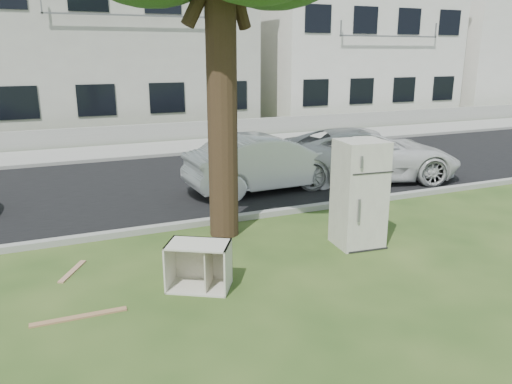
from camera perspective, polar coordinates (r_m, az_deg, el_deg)
name	(u,v)px	position (r m, az deg, el deg)	size (l,w,h in m)	color
ground	(285,266)	(8.19, 3.36, -8.45)	(120.00, 120.00, 0.00)	#284418
road	(186,182)	(13.53, -8.06, 1.19)	(120.00, 7.00, 0.01)	black
kerb_near	(232,221)	(10.28, -2.76, -3.34)	(120.00, 0.18, 0.12)	gray
kerb_far	(157,157)	(16.90, -11.28, 3.90)	(120.00, 0.18, 0.12)	gray
sidewalk	(148,150)	(18.30, -12.26, 4.74)	(120.00, 2.80, 0.01)	gray
low_wall	(139,134)	(19.79, -13.24, 6.50)	(120.00, 0.15, 0.70)	gray
townhouse_center	(114,44)	(24.41, -15.92, 15.93)	(11.22, 8.16, 7.44)	beige
townhouse_right	(340,52)	(28.65, 9.56, 15.55)	(10.20, 8.16, 6.84)	white
fridge	(359,194)	(8.94, 11.70, -0.20)	(0.78, 0.73, 1.90)	white
cabinet	(199,266)	(7.37, -6.55, -8.38)	(0.89, 0.55, 0.70)	white
plank_a	(79,317)	(7.09, -19.54, -13.30)	(1.21, 0.10, 0.02)	#9B6F4B
plank_b	(194,289)	(7.47, -7.11, -10.93)	(0.95, 0.09, 0.02)	#A57656
plank_c	(72,271)	(8.48, -20.24, -8.49)	(0.82, 0.09, 0.02)	tan
car_center	(270,162)	(12.53, 1.57, 3.42)	(1.47, 4.21, 1.39)	white
car_right	(366,154)	(13.88, 12.47, 4.24)	(2.29, 4.97, 1.38)	silver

